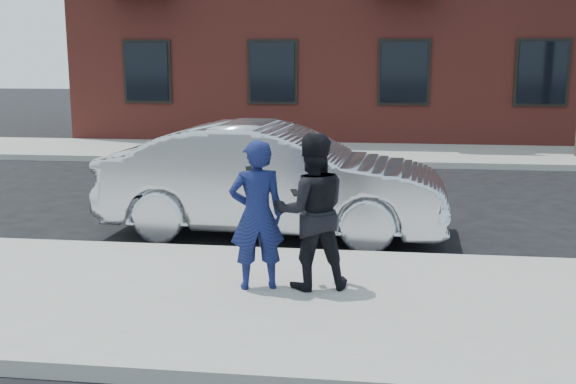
# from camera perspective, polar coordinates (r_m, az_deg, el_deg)

# --- Properties ---
(ground) EXTENTS (100.00, 100.00, 0.00)m
(ground) POSITION_cam_1_polar(r_m,az_deg,el_deg) (7.30, 12.46, -9.71)
(ground) COLOR black
(ground) RESTS_ON ground
(near_sidewalk) EXTENTS (50.00, 3.50, 0.15)m
(near_sidewalk) POSITION_cam_1_polar(r_m,az_deg,el_deg) (7.04, 12.67, -9.87)
(near_sidewalk) COLOR gray
(near_sidewalk) RESTS_ON ground
(near_curb) EXTENTS (50.00, 0.10, 0.15)m
(near_curb) POSITION_cam_1_polar(r_m,az_deg,el_deg) (8.74, 11.62, -5.65)
(near_curb) COLOR #999691
(near_curb) RESTS_ON ground
(far_sidewalk) EXTENTS (50.00, 3.50, 0.15)m
(far_sidewalk) POSITION_cam_1_polar(r_m,az_deg,el_deg) (18.23, 9.47, 3.17)
(far_sidewalk) COLOR gray
(far_sidewalk) RESTS_ON ground
(far_curb) EXTENTS (50.00, 0.10, 0.15)m
(far_curb) POSITION_cam_1_polar(r_m,az_deg,el_deg) (16.45, 9.68, 2.31)
(far_curb) COLOR #999691
(far_curb) RESTS_ON ground
(silver_sedan) EXTENTS (5.10, 2.02, 1.65)m
(silver_sedan) POSITION_cam_1_polar(r_m,az_deg,el_deg) (9.89, -1.18, 1.02)
(silver_sedan) COLOR #B7BABF
(silver_sedan) RESTS_ON ground
(man_hoodie) EXTENTS (0.67, 0.54, 1.61)m
(man_hoodie) POSITION_cam_1_polar(r_m,az_deg,el_deg) (7.12, -2.66, -1.95)
(man_hoodie) COLOR navy
(man_hoodie) RESTS_ON near_sidewalk
(man_peacoat) EXTENTS (0.95, 0.82, 1.67)m
(man_peacoat) POSITION_cam_1_polar(r_m,az_deg,el_deg) (7.14, 2.00, -1.67)
(man_peacoat) COLOR black
(man_peacoat) RESTS_ON near_sidewalk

